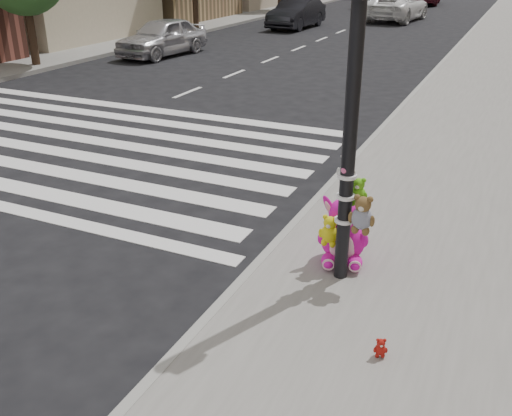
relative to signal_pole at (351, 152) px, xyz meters
The scene contains 10 objects.
ground 3.62m from the signal_pole, 145.37° to the right, with size 120.00×120.00×0.00m, color black.
sidewalk_far 24.36m from the signal_pole, 131.55° to the left, with size 6.00×80.00×0.14m, color slate.
curb_edge 8.42m from the signal_pole, 97.45° to the left, with size 0.12×80.00×0.15m, color gray.
crosswalk 8.07m from the signal_pole, 154.55° to the left, with size 11.00×6.00×0.01m, color silver, non-canonical shape.
signal_pole is the anchor object (origin of this frame).
pink_bunny 1.28m from the signal_pole, 108.24° to the left, with size 0.70×0.77×0.90m.
red_teddy 2.13m from the signal_pole, 59.29° to the right, with size 0.14×0.10×0.21m, color #A81710, non-canonical shape.
car_silver_far 17.46m from the signal_pole, 130.34° to the left, with size 1.68×4.18×1.42m, color #BDBCC2.
car_dark_far 25.46m from the signal_pole, 112.36° to the left, with size 1.59×4.55×1.50m, color black.
car_white_near 29.86m from the signal_pole, 101.00° to the left, with size 2.59×5.63×1.56m, color white.
Camera 1 is at (4.18, -4.06, 3.75)m, focal length 40.00 mm.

